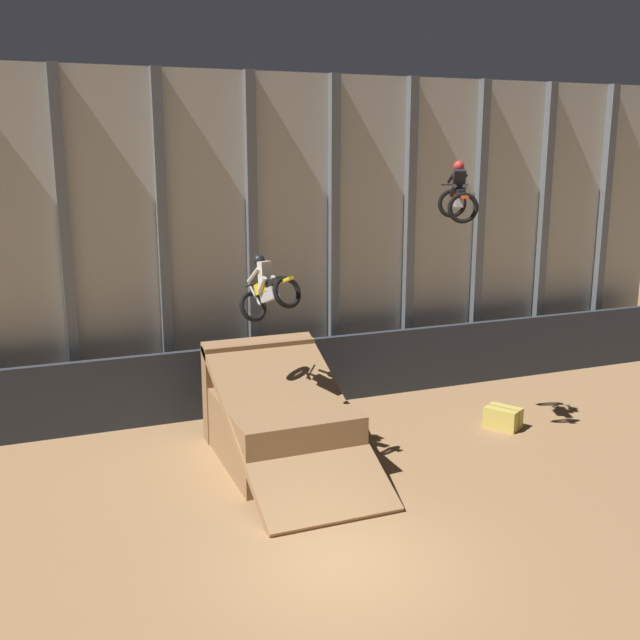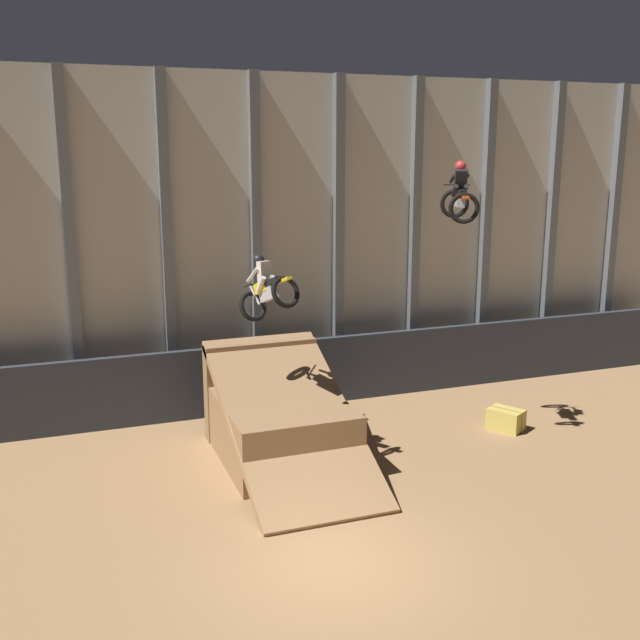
{
  "view_description": "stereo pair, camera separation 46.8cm",
  "coord_description": "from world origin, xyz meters",
  "px_view_note": "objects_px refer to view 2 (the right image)",
  "views": [
    {
      "loc": [
        -4.84,
        -11.17,
        7.33
      ],
      "look_at": [
        1.59,
        4.95,
        3.34
      ],
      "focal_mm": 42.0,
      "sensor_mm": 36.0,
      "label": 1
    },
    {
      "loc": [
        -4.41,
        -11.33,
        7.33
      ],
      "look_at": [
        1.59,
        4.95,
        3.34
      ],
      "focal_mm": 42.0,
      "sensor_mm": 36.0,
      "label": 2
    }
  ],
  "objects_px": {
    "rider_bike_left_air": "(267,290)",
    "dirt_ramp": "(278,420)",
    "rider_bike_right_air": "(460,196)",
    "hay_bale_trackside": "(506,419)"
  },
  "relations": [
    {
      "from": "rider_bike_right_air",
      "to": "rider_bike_left_air",
      "type": "bearing_deg",
      "value": -159.92
    },
    {
      "from": "rider_bike_left_air",
      "to": "dirt_ramp",
      "type": "bearing_deg",
      "value": 27.37
    },
    {
      "from": "rider_bike_right_air",
      "to": "hay_bale_trackside",
      "type": "bearing_deg",
      "value": 21.36
    },
    {
      "from": "dirt_ramp",
      "to": "rider_bike_right_air",
      "type": "distance_m",
      "value": 6.97
    },
    {
      "from": "dirt_ramp",
      "to": "hay_bale_trackside",
      "type": "bearing_deg",
      "value": -4.17
    },
    {
      "from": "dirt_ramp",
      "to": "hay_bale_trackside",
      "type": "relative_size",
      "value": 5.17
    },
    {
      "from": "dirt_ramp",
      "to": "rider_bike_left_air",
      "type": "relative_size",
      "value": 3.07
    },
    {
      "from": "rider_bike_left_air",
      "to": "rider_bike_right_air",
      "type": "relative_size",
      "value": 1.02
    },
    {
      "from": "rider_bike_left_air",
      "to": "hay_bale_trackside",
      "type": "xyz_separation_m",
      "value": [
        6.54,
        -0.09,
        -3.93
      ]
    },
    {
      "from": "rider_bike_right_air",
      "to": "hay_bale_trackside",
      "type": "height_order",
      "value": "rider_bike_right_air"
    }
  ]
}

